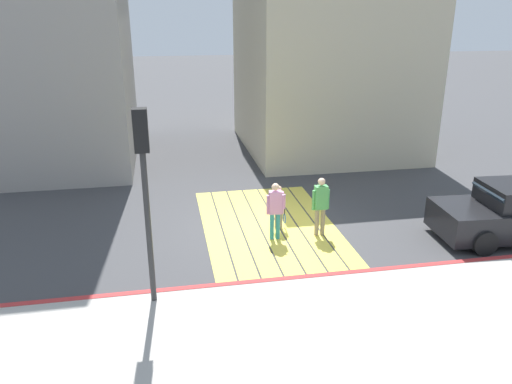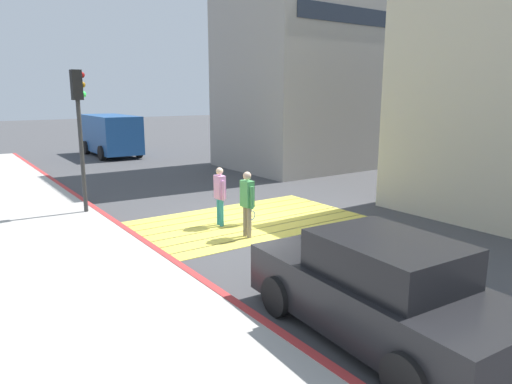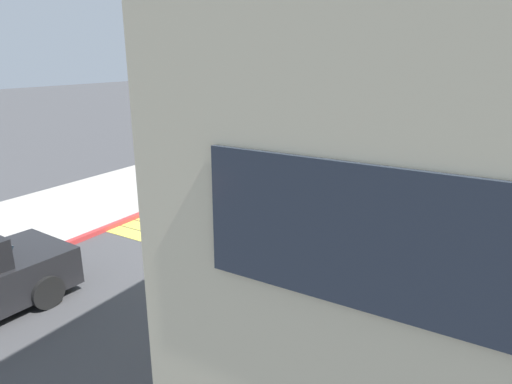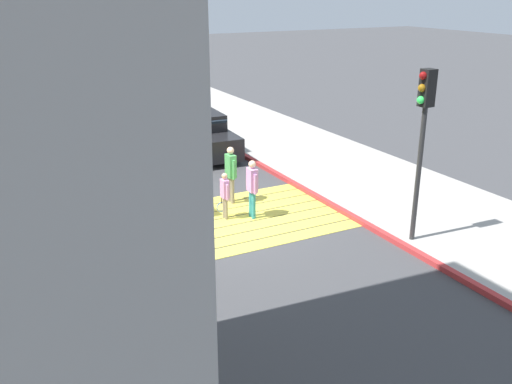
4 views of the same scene
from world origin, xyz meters
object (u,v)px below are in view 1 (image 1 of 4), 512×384
at_px(traffic_light_corner, 144,169).
at_px(pedestrian_adult_lead, 275,207).
at_px(pedestrian_adult_trailing, 321,202).
at_px(pedestrian_child_with_racket, 279,205).

distance_m(traffic_light_corner, pedestrian_adult_lead, 4.73).
relative_size(pedestrian_adult_trailing, pedestrian_child_with_racket, 1.29).
bearing_deg(pedestrian_adult_lead, pedestrian_child_with_racket, -21.72).
xyz_separation_m(traffic_light_corner, pedestrian_adult_trailing, (2.73, -4.56, -2.05)).
height_order(pedestrian_adult_lead, pedestrian_adult_trailing, pedestrian_adult_trailing).
distance_m(pedestrian_adult_trailing, pedestrian_child_with_racket, 1.24).
distance_m(traffic_light_corner, pedestrian_child_with_racket, 5.42).
distance_m(pedestrian_adult_lead, pedestrian_child_with_racket, 0.77).
height_order(traffic_light_corner, pedestrian_adult_lead, traffic_light_corner).
bearing_deg(pedestrian_adult_lead, traffic_light_corner, 129.59).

